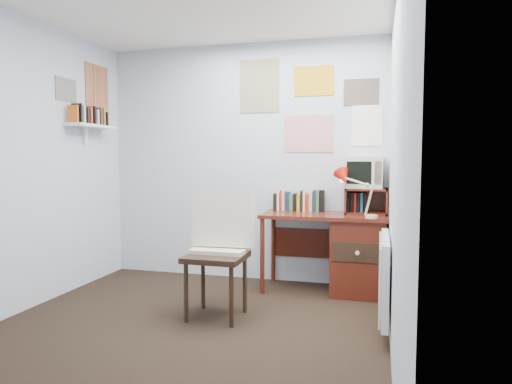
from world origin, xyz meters
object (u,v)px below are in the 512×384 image
Objects in this scene: desk_lamp at (372,196)px; crt_tv at (365,171)px; tv_riser at (366,201)px; wall_shelf at (92,126)px; desk_chair at (216,257)px; desk at (352,251)px; radiator at (385,276)px.

desk_lamp is 1.14× the size of crt_tv.
wall_shelf is at bearing -169.68° from tv_riser.
desk_lamp is 0.34m from tv_riser.
desk_chair is 2.85× the size of crt_tv.
tv_riser is (0.12, 0.11, 0.48)m from desk.
tv_riser reaches higher than desk_chair.
wall_shelf is at bearing 178.22° from desk_lamp.
desk is 0.97m from radiator.
wall_shelf is (-2.57, -0.38, 1.21)m from desk.
radiator is 1.29× the size of wall_shelf.
desk is 1.20× the size of desk_chair.
desk_lamp is at bearing 32.38° from desk_chair.
crt_tv reaches higher than radiator.
wall_shelf reaches higher than crt_tv.
crt_tv is at bearing 100.12° from radiator.
desk is 0.51m from tv_riser.
desk is 0.62m from desk_lamp.
crt_tv is (-0.02, 0.02, 0.29)m from tv_riser.
desk_chair is at bearing -133.14° from crt_tv.
wall_shelf is (-2.67, -0.51, 0.44)m from crt_tv.
crt_tv is 2.76m from wall_shelf.
desk_chair is 1.50m from desk_lamp.
crt_tv is at bearing 44.71° from desk_chair.
radiator is at bearing -10.89° from wall_shelf.
desk_lamp is at bearing -75.12° from crt_tv.
radiator is at bearing 2.30° from desk_chair.
desk_chair is 1.61× the size of wall_shelf.
desk_lamp reaches higher than desk.
radiator is at bearing -72.76° from desk.
desk_lamp is 0.64× the size of wall_shelf.
desk_lamp is at bearing 99.04° from radiator.
desk is at bearing 43.74° from desk_chair.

